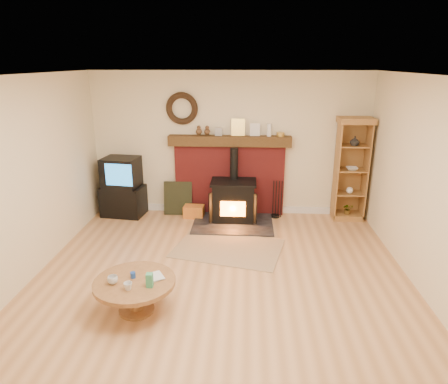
# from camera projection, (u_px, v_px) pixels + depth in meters

# --- Properties ---
(ground) EXTENTS (5.50, 5.50, 0.00)m
(ground) POSITION_uv_depth(u_px,v_px,m) (220.00, 289.00, 5.06)
(ground) COLOR #B57D4B
(ground) RESTS_ON ground
(room_shell) EXTENTS (5.02, 5.52, 2.61)m
(room_shell) POSITION_uv_depth(u_px,v_px,m) (218.00, 155.00, 4.62)
(room_shell) COLOR beige
(room_shell) RESTS_ON ground
(chimney_breast) EXTENTS (2.20, 0.22, 1.78)m
(chimney_breast) POSITION_uv_depth(u_px,v_px,m) (230.00, 172.00, 7.34)
(chimney_breast) COLOR maroon
(chimney_breast) RESTS_ON ground
(wood_stove) EXTENTS (1.40, 1.00, 1.30)m
(wood_stove) POSITION_uv_depth(u_px,v_px,m) (233.00, 202.00, 7.10)
(wood_stove) COLOR black
(wood_stove) RESTS_ON ground
(area_rug) EXTENTS (1.80, 1.44, 0.01)m
(area_rug) POSITION_uv_depth(u_px,v_px,m) (228.00, 248.00, 6.14)
(area_rug) COLOR brown
(area_rug) RESTS_ON ground
(tv_unit) EXTENTS (0.81, 0.61, 1.09)m
(tv_unit) POSITION_uv_depth(u_px,v_px,m) (123.00, 188.00, 7.35)
(tv_unit) COLOR black
(tv_unit) RESTS_ON ground
(curio_cabinet) EXTENTS (0.59, 0.43, 1.84)m
(curio_cabinet) POSITION_uv_depth(u_px,v_px,m) (351.00, 169.00, 7.07)
(curio_cabinet) COLOR #9C6933
(curio_cabinet) RESTS_ON ground
(firelog_box) EXTENTS (0.38, 0.26, 0.23)m
(firelog_box) POSITION_uv_depth(u_px,v_px,m) (194.00, 212.00, 7.34)
(firelog_box) COLOR gold
(firelog_box) RESTS_ON ground
(leaning_painting) EXTENTS (0.52, 0.14, 0.62)m
(leaning_painting) POSITION_uv_depth(u_px,v_px,m) (178.00, 198.00, 7.44)
(leaning_painting) COLOR black
(leaning_painting) RESTS_ON ground
(fire_tools) EXTENTS (0.19, 0.16, 0.70)m
(fire_tools) POSITION_uv_depth(u_px,v_px,m) (276.00, 209.00, 7.34)
(fire_tools) COLOR black
(fire_tools) RESTS_ON ground
(coffee_table) EXTENTS (0.93, 0.93, 0.56)m
(coffee_table) POSITION_uv_depth(u_px,v_px,m) (135.00, 286.00, 4.52)
(coffee_table) COLOR brown
(coffee_table) RESTS_ON ground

